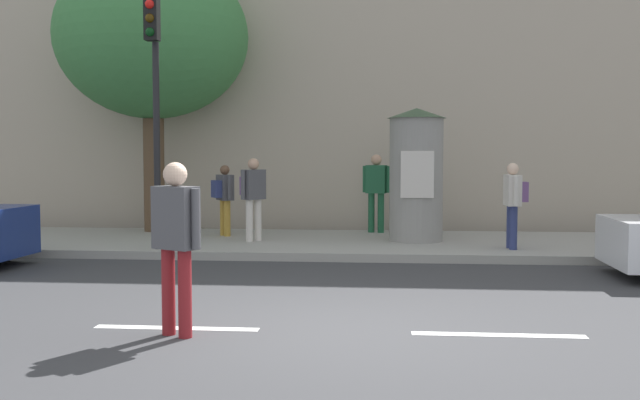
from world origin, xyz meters
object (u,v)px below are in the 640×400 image
at_px(pedestrian_with_bag, 176,233).
at_px(pedestrian_in_light_jacket, 253,192).
at_px(traffic_light, 154,82).
at_px(pedestrian_in_red_top, 224,194).
at_px(poster_column, 416,174).
at_px(pedestrian_tallest, 514,198).
at_px(pedestrian_near_pole, 376,187).
at_px(street_tree, 152,38).

distance_m(pedestrian_with_bag, pedestrian_in_light_jacket, 7.07).
bearing_deg(traffic_light, pedestrian_in_light_jacket, 44.62).
bearing_deg(pedestrian_in_red_top, poster_column, -7.27).
height_order(pedestrian_in_light_jacket, pedestrian_tallest, pedestrian_in_light_jacket).
xyz_separation_m(pedestrian_with_bag, pedestrian_tallest, (4.45, 6.27, 0.01)).
relative_size(traffic_light, poster_column, 1.70).
distance_m(poster_column, pedestrian_with_bag, 7.89).
bearing_deg(pedestrian_tallest, pedestrian_near_pole, 134.54).
bearing_deg(street_tree, pedestrian_in_light_jacket, -32.83).
relative_size(pedestrian_in_light_jacket, pedestrian_tallest, 1.05).
xyz_separation_m(pedestrian_in_light_jacket, pedestrian_tallest, (4.93, -0.78, -0.05)).
distance_m(poster_column, pedestrian_near_pole, 1.69).
height_order(pedestrian_near_pole, pedestrian_tallest, pedestrian_near_pole).
height_order(pedestrian_with_bag, pedestrian_in_red_top, pedestrian_with_bag).
height_order(pedestrian_near_pole, pedestrian_in_red_top, pedestrian_near_pole).
distance_m(traffic_light, street_tree, 3.50).
bearing_deg(pedestrian_tallest, pedestrian_in_light_jacket, 171.00).
bearing_deg(pedestrian_in_red_top, traffic_light, -107.49).
height_order(traffic_light, pedestrian_in_light_jacket, traffic_light).
xyz_separation_m(poster_column, pedestrian_near_pole, (-0.81, 1.45, -0.33)).
xyz_separation_m(poster_column, street_tree, (-5.74, 1.29, 2.94)).
distance_m(traffic_light, pedestrian_tallest, 6.79).
distance_m(traffic_light, pedestrian_with_bag, 6.27).
distance_m(pedestrian_in_red_top, pedestrian_tallest, 5.93).
bearing_deg(pedestrian_near_pole, pedestrian_with_bag, -102.32).
xyz_separation_m(pedestrian_near_pole, pedestrian_in_red_top, (-3.18, -0.94, -0.13)).
bearing_deg(pedestrian_with_bag, pedestrian_in_red_top, 98.99).
xyz_separation_m(traffic_light, pedestrian_with_bag, (1.98, -5.58, -2.07)).
height_order(traffic_light, pedestrian_with_bag, traffic_light).
xyz_separation_m(pedestrian_with_bag, pedestrian_near_pole, (1.93, 8.84, 0.08)).
xyz_separation_m(poster_column, pedestrian_tallest, (1.71, -1.11, -0.40)).
bearing_deg(street_tree, poster_column, -12.69).
distance_m(traffic_light, pedestrian_in_light_jacket, 2.92).
bearing_deg(pedestrian_in_light_jacket, poster_column, 5.87).
bearing_deg(pedestrian_with_bag, pedestrian_in_light_jacket, 93.90).
distance_m(street_tree, pedestrian_near_pole, 5.91).
relative_size(street_tree, pedestrian_near_pole, 3.56).
xyz_separation_m(street_tree, pedestrian_in_red_top, (1.75, -0.78, -3.39)).
distance_m(traffic_light, poster_column, 5.32).
distance_m(poster_column, pedestrian_in_light_jacket, 3.26).
height_order(poster_column, pedestrian_in_red_top, poster_column).
bearing_deg(pedestrian_with_bag, pedestrian_near_pole, 77.68).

